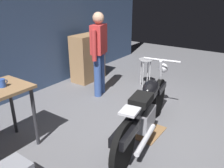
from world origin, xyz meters
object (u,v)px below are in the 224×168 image
at_px(mug_blue_enamel, 2,83).
at_px(shop_stool, 146,65).
at_px(wooden_dresser, 88,58).
at_px(person_standing, 99,51).
at_px(motorcycle, 145,109).

bearing_deg(mug_blue_enamel, shop_stool, -8.13).
relative_size(wooden_dresser, mug_blue_enamel, 9.50).
bearing_deg(wooden_dresser, person_standing, -124.76).
distance_m(shop_stool, mug_blue_enamel, 3.13).
height_order(shop_stool, mug_blue_enamel, mug_blue_enamel).
xyz_separation_m(shop_stool, wooden_dresser, (-0.41, 1.34, 0.05)).
bearing_deg(motorcycle, person_standing, 51.05).
height_order(person_standing, wooden_dresser, person_standing).
bearing_deg(wooden_dresser, motorcycle, -121.35).
height_order(motorcycle, person_standing, person_standing).
height_order(motorcycle, shop_stool, motorcycle).
bearing_deg(shop_stool, motorcycle, -152.78).
height_order(person_standing, mug_blue_enamel, person_standing).
distance_m(shop_stool, wooden_dresser, 1.40).
bearing_deg(mug_blue_enamel, person_standing, 3.59).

